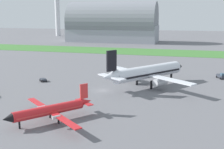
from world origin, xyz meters
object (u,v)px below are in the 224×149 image
at_px(baggage_cart_near_gate, 43,80).
at_px(control_tower, 57,11).
at_px(airplane_midfield_jet, 147,72).
at_px(pushback_tug_midfield, 222,76).
at_px(airplane_foreground_turboprop, 51,110).

height_order(baggage_cart_near_gate, control_tower, control_tower).
height_order(airplane_midfield_jet, pushback_tug_midfield, airplane_midfield_jet).
height_order(airplane_midfield_jet, airplane_foreground_turboprop, airplane_midfield_jet).
relative_size(pushback_tug_midfield, control_tower, 0.10).
bearing_deg(pushback_tug_midfield, control_tower, -162.01).
bearing_deg(airplane_foreground_turboprop, baggage_cart_near_gate, -110.41).
xyz_separation_m(pushback_tug_midfield, control_tower, (-131.24, 153.76, 21.83)).
xyz_separation_m(airplane_foreground_turboprop, pushback_tug_midfield, (35.39, 48.66, -1.43)).
distance_m(baggage_cart_near_gate, pushback_tug_midfield, 56.57).
height_order(baggage_cart_near_gate, pushback_tug_midfield, pushback_tug_midfield).
xyz_separation_m(baggage_cart_near_gate, control_tower, (-77.88, 172.54, 22.18)).
bearing_deg(airplane_foreground_turboprop, pushback_tug_midfield, -177.46).
height_order(airplane_midfield_jet, baggage_cart_near_gate, airplane_midfield_jet).
xyz_separation_m(airplane_midfield_jet, airplane_foreground_turboprop, (-13.63, -32.18, -1.76)).
bearing_deg(airplane_midfield_jet, airplane_foreground_turboprop, -166.73).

